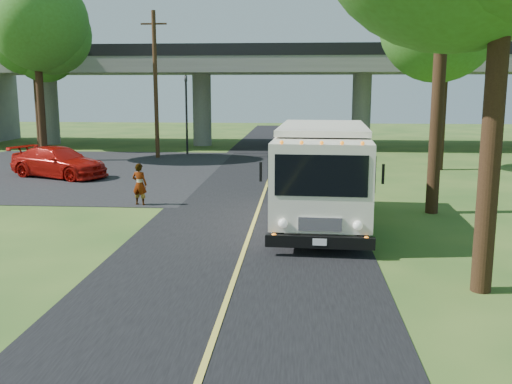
# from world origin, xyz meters

# --- Properties ---
(ground) EXTENTS (120.00, 120.00, 0.00)m
(ground) POSITION_xyz_m (0.00, 0.00, 0.00)
(ground) COLOR #294E1B
(ground) RESTS_ON ground
(road) EXTENTS (7.00, 90.00, 0.02)m
(road) POSITION_xyz_m (0.00, 10.00, 0.01)
(road) COLOR black
(road) RESTS_ON ground
(parking_lot) EXTENTS (16.00, 18.00, 0.01)m
(parking_lot) POSITION_xyz_m (-11.00, 18.00, 0.01)
(parking_lot) COLOR black
(parking_lot) RESTS_ON ground
(lane_line) EXTENTS (0.12, 90.00, 0.01)m
(lane_line) POSITION_xyz_m (0.00, 10.00, 0.03)
(lane_line) COLOR gold
(lane_line) RESTS_ON road
(overpass) EXTENTS (54.00, 10.00, 7.30)m
(overpass) POSITION_xyz_m (0.00, 32.00, 4.56)
(overpass) COLOR slate
(overpass) RESTS_ON ground
(traffic_signal) EXTENTS (0.18, 0.22, 5.20)m
(traffic_signal) POSITION_xyz_m (-6.00, 26.00, 3.20)
(traffic_signal) COLOR black
(traffic_signal) RESTS_ON ground
(utility_pole) EXTENTS (1.60, 0.26, 9.00)m
(utility_pole) POSITION_xyz_m (-7.50, 24.00, 4.59)
(utility_pole) COLOR #472D19
(utility_pole) RESTS_ON ground
(tree_right_far) EXTENTS (5.77, 5.67, 10.99)m
(tree_right_far) POSITION_xyz_m (9.21, 19.84, 8.30)
(tree_right_far) COLOR #382314
(tree_right_far) RESTS_ON ground
(tree_left_lot) EXTENTS (5.60, 5.50, 10.50)m
(tree_left_lot) POSITION_xyz_m (-13.79, 21.84, 7.90)
(tree_left_lot) COLOR #382314
(tree_left_lot) RESTS_ON ground
(tree_left_far) EXTENTS (5.26, 5.16, 9.89)m
(tree_left_far) POSITION_xyz_m (-16.79, 27.84, 7.45)
(tree_left_far) COLOR #382314
(tree_left_far) RESTS_ON ground
(step_van) EXTENTS (3.14, 7.75, 3.20)m
(step_van) POSITION_xyz_m (2.20, 6.90, 1.74)
(step_van) COLOR silver
(step_van) RESTS_ON ground
(red_sedan) EXTENTS (5.61, 3.87, 1.51)m
(red_sedan) POSITION_xyz_m (-10.44, 15.88, 0.75)
(red_sedan) COLOR #AC100A
(red_sedan) RESTS_ON ground
(pedestrian) EXTENTS (0.65, 0.50, 1.60)m
(pedestrian) POSITION_xyz_m (-4.54, 9.50, 0.80)
(pedestrian) COLOR gray
(pedestrian) RESTS_ON ground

